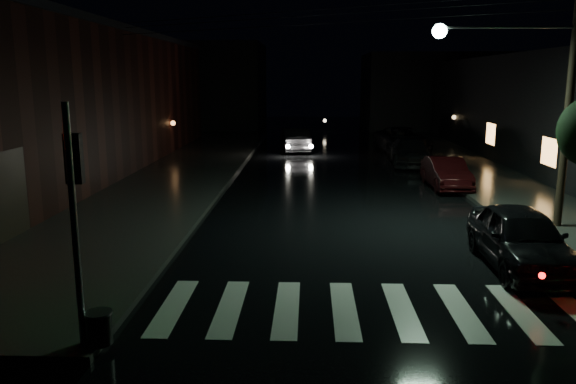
# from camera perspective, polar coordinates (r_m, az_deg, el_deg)

# --- Properties ---
(ground) EXTENTS (120.00, 120.00, 0.00)m
(ground) POSITION_cam_1_polar(r_m,az_deg,el_deg) (11.62, -6.29, -12.56)
(ground) COLOR black
(ground) RESTS_ON ground
(sidewalk_left) EXTENTS (6.00, 44.00, 0.15)m
(sidewalk_left) POSITION_cam_1_polar(r_m,az_deg,el_deg) (25.80, -12.77, 0.83)
(sidewalk_left) COLOR #282826
(sidewalk_left) RESTS_ON ground
(sidewalk_right) EXTENTS (4.00, 44.00, 0.15)m
(sidewalk_right) POSITION_cam_1_polar(r_m,az_deg,el_deg) (26.29, 20.69, 0.56)
(sidewalk_right) COLOR #282826
(sidewalk_right) RESTS_ON ground
(building_left) EXTENTS (10.00, 36.00, 7.00)m
(building_left) POSITION_cam_1_polar(r_m,az_deg,el_deg) (29.83, -25.30, 8.06)
(building_left) COLOR black
(building_left) RESTS_ON ground
(building_far_left) EXTENTS (14.00, 10.00, 8.00)m
(building_far_left) POSITION_cam_1_polar(r_m,az_deg,el_deg) (56.71, -9.82, 10.60)
(building_far_left) COLOR black
(building_far_left) RESTS_ON ground
(building_far_right) EXTENTS (14.00, 10.00, 7.00)m
(building_far_right) POSITION_cam_1_polar(r_m,az_deg,el_deg) (56.86, 14.98, 9.88)
(building_far_right) COLOR black
(building_far_right) RESTS_ON ground
(crosswalk) EXTENTS (9.00, 3.00, 0.01)m
(crosswalk) POSITION_cam_1_polar(r_m,az_deg,el_deg) (12.04, 8.66, -11.72)
(crosswalk) COLOR beige
(crosswalk) RESTS_ON ground
(signal_pole_corner) EXTENTS (0.68, 0.61, 4.20)m
(signal_pole_corner) POSITION_cam_1_polar(r_m,az_deg,el_deg) (10.30, -19.68, -7.20)
(signal_pole_corner) COLOR slate
(signal_pole_corner) RESTS_ON ground
(utility_pole) EXTENTS (4.92, 0.44, 8.00)m
(utility_pole) POSITION_cam_1_polar(r_m,az_deg,el_deg) (18.91, 24.94, 10.07)
(utility_pole) COLOR black
(utility_pole) RESTS_ON ground
(parked_car_a) EXTENTS (1.89, 4.57, 1.55)m
(parked_car_a) POSITION_cam_1_polar(r_m,az_deg,el_deg) (15.35, 22.59, -4.32)
(parked_car_a) COLOR black
(parked_car_a) RESTS_ON ground
(parked_car_b) EXTENTS (1.49, 4.13, 1.35)m
(parked_car_b) POSITION_cam_1_polar(r_m,az_deg,el_deg) (25.36, 15.76, 1.88)
(parked_car_b) COLOR black
(parked_car_b) RESTS_ON ground
(parked_car_c) EXTENTS (2.37, 5.17, 1.47)m
(parked_car_c) POSITION_cam_1_polar(r_m,az_deg,el_deg) (31.85, 12.28, 4.03)
(parked_car_c) COLOR black
(parked_car_c) RESTS_ON ground
(parked_car_d) EXTENTS (3.35, 6.12, 1.63)m
(parked_car_d) POSITION_cam_1_polar(r_m,az_deg,el_deg) (36.93, 11.52, 5.18)
(parked_car_d) COLOR black
(parked_car_d) RESTS_ON ground
(oncoming_car) EXTENTS (2.24, 4.84, 1.54)m
(oncoming_car) POSITION_cam_1_polar(r_m,az_deg,el_deg) (36.87, 0.70, 5.33)
(oncoming_car) COLOR black
(oncoming_car) RESTS_ON ground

